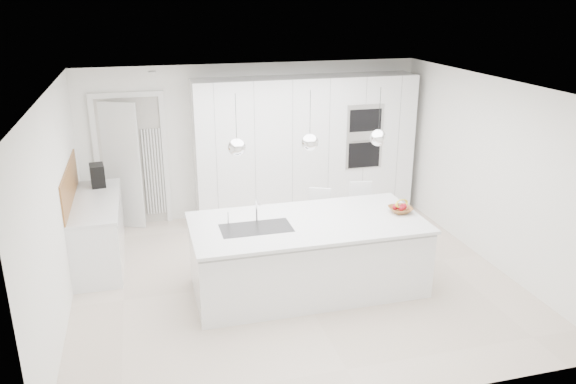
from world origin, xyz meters
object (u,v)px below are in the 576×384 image
object	(u,v)px
fruit_bowl	(400,210)
island_base	(308,258)
bar_stool_left	(322,224)
bar_stool_right	(363,218)
espresso_machine	(97,175)

from	to	relation	value
fruit_bowl	island_base	bearing A→B (deg)	-178.56
fruit_bowl	bar_stool_left	size ratio (longest dim) A/B	0.30
island_base	bar_stool_right	world-z (taller)	bar_stool_right
bar_stool_left	bar_stool_right	distance (m)	0.62
fruit_bowl	bar_stool_right	world-z (taller)	bar_stool_right
bar_stool_right	bar_stool_left	bearing A→B (deg)	-171.24
fruit_bowl	bar_stool_left	distance (m)	1.21
island_base	bar_stool_right	distance (m)	1.40
fruit_bowl	espresso_machine	bearing A→B (deg)	150.90
island_base	bar_stool_right	size ratio (longest dim) A/B	2.79
island_base	espresso_machine	size ratio (longest dim) A/B	8.79
island_base	bar_stool_right	xyz separation A→B (m)	(1.08, 0.88, 0.07)
bar_stool_left	bar_stool_right	world-z (taller)	bar_stool_right
espresso_machine	bar_stool_left	distance (m)	3.30
bar_stool_left	fruit_bowl	bearing A→B (deg)	-24.12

